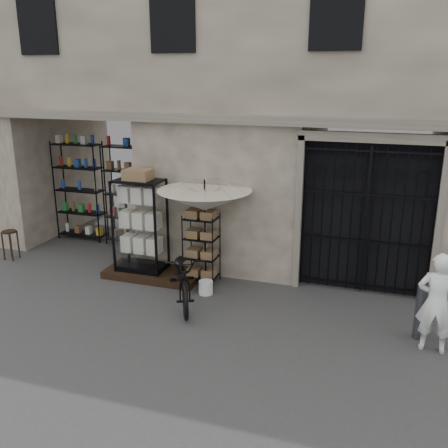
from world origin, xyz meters
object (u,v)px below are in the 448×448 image
(display_cabinet, at_px, (140,230))
(shopkeeper, at_px, (430,349))
(market_umbrella, at_px, (205,195))
(steel_bollard, at_px, (420,312))
(wire_rack, at_px, (201,249))
(wooden_stool, at_px, (11,244))
(bicycle, at_px, (184,302))
(white_bucket, at_px, (206,287))

(display_cabinet, distance_m, shopkeeper, 5.80)
(shopkeeper, bearing_deg, display_cabinet, -8.25)
(display_cabinet, relative_size, shopkeeper, 1.31)
(market_umbrella, distance_m, steel_bollard, 4.31)
(display_cabinet, distance_m, wire_rack, 1.34)
(wooden_stool, bearing_deg, wire_rack, 1.67)
(wooden_stool, bearing_deg, bicycle, -10.52)
(white_bucket, bearing_deg, bicycle, -117.24)
(display_cabinet, xyz_separation_m, white_bucket, (1.58, -0.42, -0.87))
(wooden_stool, xyz_separation_m, shopkeeper, (8.87, -1.19, -0.36))
(display_cabinet, distance_m, steel_bollard, 5.50)
(wire_rack, height_order, market_umbrella, market_umbrella)
(bicycle, bearing_deg, white_bucket, 36.00)
(white_bucket, relative_size, wooden_stool, 0.40)
(shopkeeper, bearing_deg, wire_rack, -12.93)
(display_cabinet, relative_size, wire_rack, 1.43)
(market_umbrella, relative_size, bicycle, 1.32)
(white_bucket, distance_m, wooden_stool, 4.89)
(white_bucket, height_order, steel_bollard, steel_bollard)
(wooden_stool, distance_m, shopkeeper, 8.96)
(wire_rack, distance_m, wooden_stool, 4.62)
(bicycle, distance_m, shopkeeper, 4.26)
(white_bucket, bearing_deg, market_umbrella, 110.81)
(bicycle, xyz_separation_m, shopkeeper, (4.25, -0.33, 0.00))
(bicycle, distance_m, steel_bollard, 4.10)
(display_cabinet, height_order, white_bucket, display_cabinet)
(bicycle, relative_size, shopkeeper, 1.24)
(wire_rack, bearing_deg, display_cabinet, 172.20)
(bicycle, bearing_deg, steel_bollard, -26.98)
(wire_rack, distance_m, market_umbrella, 1.17)
(market_umbrella, xyz_separation_m, steel_bollard, (3.97, -0.91, -1.40))
(bicycle, bearing_deg, wire_rack, 64.58)
(steel_bollard, bearing_deg, market_umbrella, 167.16)
(wire_rack, height_order, shopkeeper, wire_rack)
(white_bucket, bearing_deg, wooden_stool, 175.63)
(wire_rack, height_order, bicycle, wire_rack)
(white_bucket, distance_m, steel_bollard, 3.87)
(market_umbrella, height_order, white_bucket, market_umbrella)
(display_cabinet, height_order, shopkeeper, display_cabinet)
(white_bucket, relative_size, bicycle, 0.14)
(market_umbrella, bearing_deg, wooden_stool, -179.63)
(white_bucket, height_order, wooden_stool, wooden_stool)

